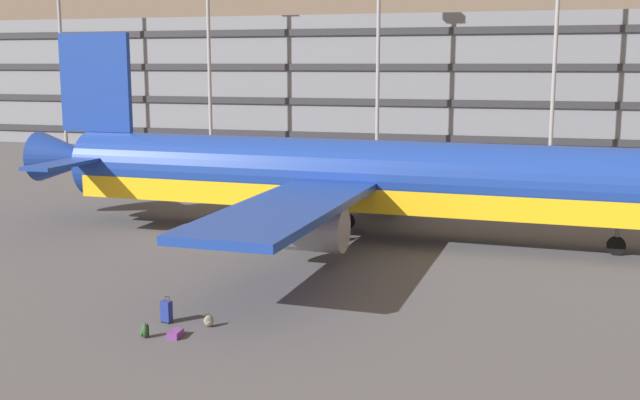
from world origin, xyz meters
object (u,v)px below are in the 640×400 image
Objects in this scene: backpack_navy at (144,331)px; suitcase_small at (175,334)px; airliner at (356,179)px; backpack_red at (209,321)px; suitcase_purple at (166,311)px.

suitcase_small is at bearing 20.31° from backpack_navy.
suitcase_small is at bearing -97.22° from airliner.
suitcase_small is 1.35× the size of backpack_navy.
backpack_red is (-1.49, -15.80, -2.96)m from airliner.
backpack_navy is (-3.14, -17.44, -2.93)m from airliner.
backpack_red is (1.65, 1.64, -0.03)m from backpack_navy.
airliner reaches higher than backpack_navy.
suitcase_purple is 1.66m from suitcase_small.
backpack_red is (0.67, 1.28, 0.10)m from suitcase_small.
airliner is 17.48m from suitcase_small.
suitcase_purple is at bearing -101.29° from airliner.
suitcase_purple reaches higher than backpack_navy.
suitcase_purple is 1.95× the size of backpack_red.
airliner reaches higher than suitcase_small.
backpack_red is at bearing 62.15° from suitcase_small.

